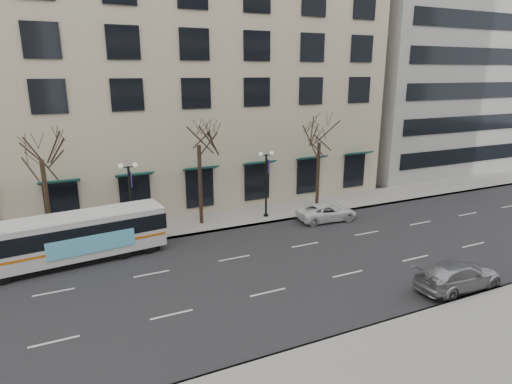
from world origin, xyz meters
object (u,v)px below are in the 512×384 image
tree_far_left (39,144)px  tree_far_mid (198,132)px  white_pickup (327,212)px  tree_far_right (320,131)px  silver_car (458,276)px  city_bus (73,237)px  lamp_post_right (266,181)px  lamp_post_left (131,197)px

tree_far_left → tree_far_mid: size_ratio=0.98×
white_pickup → tree_far_left: bearing=85.2°
tree_far_right → silver_car: bearing=-93.1°
city_bus → silver_car: city_bus is taller
tree_far_right → silver_car: tree_far_right is taller
tree_far_mid → silver_car: 18.51m
tree_far_left → white_pickup: 20.15m
tree_far_left → silver_car: (19.20, -14.82, -5.98)m
lamp_post_right → silver_car: size_ratio=1.05×
city_bus → tree_far_left: bearing=106.0°
lamp_post_left → lamp_post_right: 10.00m
tree_far_right → lamp_post_right: size_ratio=1.55×
tree_far_right → white_pickup: 6.59m
tree_far_left → lamp_post_right: (15.01, -0.60, -3.75)m
city_bus → tree_far_mid: bearing=12.9°
lamp_post_left → silver_car: size_ratio=1.05×
tree_far_mid → lamp_post_right: bearing=-6.8°
lamp_post_right → city_bus: 14.05m
tree_far_right → lamp_post_left: bearing=-177.7°
city_bus → silver_car: (17.96, -11.79, -0.87)m
tree_far_left → tree_far_mid: 10.00m
tree_far_left → lamp_post_right: 15.48m
lamp_post_left → white_pickup: 14.36m
lamp_post_left → white_pickup: lamp_post_left is taller
tree_far_left → white_pickup: bearing=-8.9°
tree_far_mid → white_pickup: 11.35m
tree_far_left → white_pickup: size_ratio=1.81×
tree_far_left → city_bus: bearing=-67.8°
tree_far_right → silver_car: size_ratio=1.63×
white_pickup → silver_car: bearing=-174.9°
lamp_post_right → white_pickup: 5.17m
city_bus → silver_car: 21.51m
lamp_post_left → white_pickup: (13.97, -2.38, -2.30)m
lamp_post_left → lamp_post_right: same height
lamp_post_left → city_bus: bearing=-147.3°
tree_far_mid → white_pickup: bearing=-18.4°
tree_far_mid → white_pickup: size_ratio=1.86×
tree_far_left → city_bus: tree_far_left is taller
white_pickup → lamp_post_left: bearing=84.4°
tree_far_right → silver_car: 15.90m
tree_far_mid → lamp_post_left: bearing=-173.1°
tree_far_left → lamp_post_left: bearing=-6.8°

